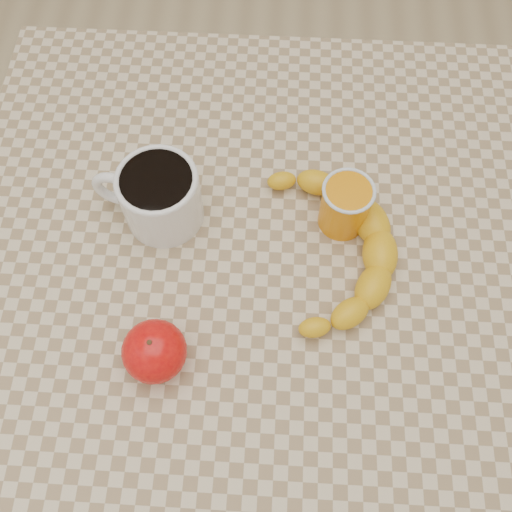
# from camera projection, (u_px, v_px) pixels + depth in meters

# --- Properties ---
(ground) EXTENTS (3.00, 3.00, 0.00)m
(ground) POSITION_uv_depth(u_px,v_px,m) (256.00, 390.00, 1.41)
(ground) COLOR tan
(ground) RESTS_ON ground
(table) EXTENTS (0.80, 0.80, 0.75)m
(table) POSITION_uv_depth(u_px,v_px,m) (256.00, 288.00, 0.81)
(table) COLOR #C9B38E
(table) RESTS_ON ground
(coffee_mug) EXTENTS (0.15, 0.12, 0.09)m
(coffee_mug) POSITION_uv_depth(u_px,v_px,m) (158.00, 195.00, 0.72)
(coffee_mug) COLOR white
(coffee_mug) RESTS_ON table
(orange_juice_glass) EXTENTS (0.07, 0.07, 0.08)m
(orange_juice_glass) POSITION_uv_depth(u_px,v_px,m) (345.00, 205.00, 0.73)
(orange_juice_glass) COLOR orange
(orange_juice_glass) RESTS_ON table
(apple) EXTENTS (0.09, 0.09, 0.07)m
(apple) POSITION_uv_depth(u_px,v_px,m) (154.00, 351.00, 0.65)
(apple) COLOR #AB0509
(apple) RESTS_ON table
(banana) EXTENTS (0.22, 0.30, 0.05)m
(banana) POSITION_uv_depth(u_px,v_px,m) (332.00, 248.00, 0.72)
(banana) COLOR yellow
(banana) RESTS_ON table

